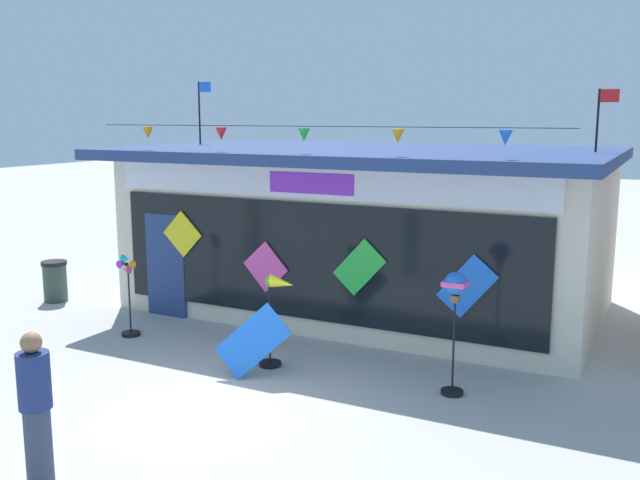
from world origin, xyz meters
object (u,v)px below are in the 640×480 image
at_px(wind_spinner_far_left, 128,291).
at_px(display_kite_on_ground, 253,341).
at_px(kite_shop_building, 369,227).
at_px(trash_bin, 55,281).
at_px(person_mid_plaza, 36,408).
at_px(wind_spinner_left, 278,307).
at_px(wind_spinner_center_left, 455,299).

xyz_separation_m(wind_spinner_far_left, display_kite_on_ground, (3.06, -0.74, -0.24)).
bearing_deg(kite_shop_building, trash_bin, -155.80).
relative_size(kite_shop_building, wind_spinner_far_left, 6.34).
relative_size(kite_shop_building, person_mid_plaza, 5.53).
bearing_deg(wind_spinner_left, kite_shop_building, 92.90).
height_order(wind_spinner_center_left, person_mid_plaza, wind_spinner_center_left).
height_order(wind_spinner_left, person_mid_plaza, person_mid_plaza).
height_order(wind_spinner_left, trash_bin, wind_spinner_left).
bearing_deg(trash_bin, kite_shop_building, 24.20).
relative_size(wind_spinner_center_left, trash_bin, 2.05).
bearing_deg(wind_spinner_left, person_mid_plaza, -95.97).
bearing_deg(kite_shop_building, display_kite_on_ground, -88.68).
distance_m(wind_spinner_center_left, person_mid_plaza, 5.43).
xyz_separation_m(wind_spinner_left, display_kite_on_ground, (-0.10, -0.57, -0.40)).
distance_m(wind_spinner_far_left, wind_spinner_left, 3.17).
distance_m(trash_bin, display_kite_on_ground, 6.39).
xyz_separation_m(kite_shop_building, wind_spinner_left, (0.20, -4.00, -0.67)).
distance_m(wind_spinner_far_left, person_mid_plaza, 5.16).
bearing_deg(kite_shop_building, person_mid_plaza, -91.66).
bearing_deg(wind_spinner_center_left, display_kite_on_ground, -165.10).
height_order(person_mid_plaza, trash_bin, person_mid_plaza).
height_order(kite_shop_building, person_mid_plaza, kite_shop_building).
relative_size(wind_spinner_far_left, person_mid_plaza, 0.87).
xyz_separation_m(kite_shop_building, display_kite_on_ground, (0.11, -4.57, -1.07)).
height_order(wind_spinner_left, wind_spinner_center_left, wind_spinner_center_left).
height_order(wind_spinner_left, display_kite_on_ground, wind_spinner_left).
bearing_deg(trash_bin, person_mid_plaza, -43.77).
bearing_deg(kite_shop_building, wind_spinner_center_left, -52.64).
bearing_deg(person_mid_plaza, display_kite_on_ground, -5.84).
bearing_deg(trash_bin, display_kite_on_ground, -17.09).
bearing_deg(wind_spinner_left, wind_spinner_center_left, 3.75).
xyz_separation_m(trash_bin, display_kite_on_ground, (6.11, -1.88, 0.14)).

